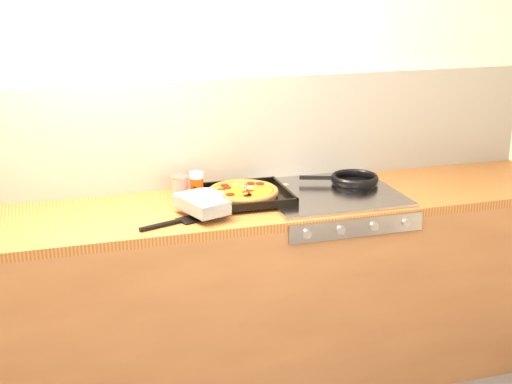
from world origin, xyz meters
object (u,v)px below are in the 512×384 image
object	(u,v)px
pizza_on_tray	(231,195)
juice_glass	(197,183)
frying_pan	(354,180)
tomato_can	(180,188)

from	to	relation	value
pizza_on_tray	juice_glass	world-z (taller)	juice_glass
frying_pan	tomato_can	distance (m)	0.81
juice_glass	tomato_can	bearing A→B (deg)	-155.21
tomato_can	juice_glass	size ratio (longest dim) A/B	1.01
juice_glass	frying_pan	bearing A→B (deg)	-7.56
pizza_on_tray	tomato_can	distance (m)	0.24
pizza_on_tray	juice_glass	size ratio (longest dim) A/B	4.92
tomato_can	juice_glass	world-z (taller)	same
frying_pan	tomato_can	bearing A→B (deg)	175.95
frying_pan	juice_glass	bearing A→B (deg)	172.44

